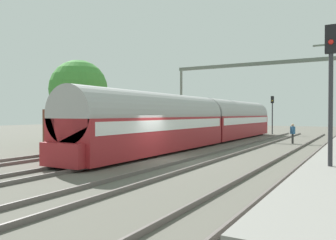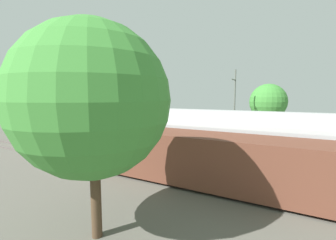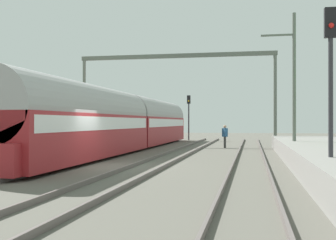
# 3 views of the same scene
# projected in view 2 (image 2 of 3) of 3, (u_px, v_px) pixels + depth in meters

# --- Properties ---
(ground) EXTENTS (120.00, 120.00, 0.00)m
(ground) POSITION_uv_depth(u_px,v_px,m) (301.00, 167.00, 15.96)
(ground) COLOR #5A584F
(track_far_west) EXTENTS (1.52, 60.00, 0.16)m
(track_far_west) POSITION_uv_depth(u_px,v_px,m) (306.00, 203.00, 10.39)
(track_far_west) COLOR #615855
(track_far_west) RESTS_ON ground
(track_west) EXTENTS (1.51, 60.00, 0.16)m
(track_west) POSITION_uv_depth(u_px,v_px,m) (302.00, 175.00, 14.10)
(track_west) COLOR #615855
(track_west) RESTS_ON ground
(track_east) EXTENTS (1.51, 60.00, 0.16)m
(track_east) POSITION_uv_depth(u_px,v_px,m) (300.00, 158.00, 17.81)
(track_east) COLOR #615855
(track_east) RESTS_ON ground
(track_far_east) EXTENTS (1.52, 60.00, 0.16)m
(track_far_east) POSITION_uv_depth(u_px,v_px,m) (298.00, 147.00, 21.52)
(track_far_east) COLOR #615855
(track_far_east) RESTS_ON ground
(platform) EXTENTS (4.40, 28.00, 0.90)m
(platform) POSITION_uv_depth(u_px,v_px,m) (278.00, 136.00, 25.76)
(platform) COLOR gray
(platform) RESTS_ON ground
(passenger_train) EXTENTS (2.93, 32.85, 3.82)m
(passenger_train) POSITION_uv_depth(u_px,v_px,m) (153.00, 131.00, 19.16)
(passenger_train) COLOR maroon
(passenger_train) RESTS_ON ground
(freight_car) EXTENTS (2.80, 13.00, 2.70)m
(freight_car) POSITION_uv_depth(u_px,v_px,m) (205.00, 159.00, 12.58)
(freight_car) COLOR brown
(freight_car) RESTS_ON ground
(person_crossing) EXTENTS (0.45, 0.45, 1.73)m
(person_crossing) POSITION_uv_depth(u_px,v_px,m) (157.00, 129.00, 26.70)
(person_crossing) COLOR #333333
(person_crossing) RESTS_ON ground
(railway_signal_far) EXTENTS (0.36, 0.30, 4.83)m
(railway_signal_far) POSITION_uv_depth(u_px,v_px,m) (49.00, 111.00, 28.69)
(railway_signal_far) COLOR #2D2D33
(railway_signal_far) RESTS_ON ground
(catenary_gantry) EXTENTS (17.14, 0.28, 7.86)m
(catenary_gantry) POSITION_uv_depth(u_px,v_px,m) (104.00, 87.00, 24.15)
(catenary_gantry) COLOR #5F675E
(catenary_gantry) RESTS_ON ground
(catenary_pole_east_mid) EXTENTS (1.90, 0.20, 8.00)m
(catenary_pole_east_mid) POSITION_uv_depth(u_px,v_px,m) (234.00, 103.00, 26.30)
(catenary_pole_east_mid) COLOR #5F675E
(catenary_pole_east_mid) RESTS_ON ground
(tree_west_background) EXTENTS (5.23, 5.23, 7.44)m
(tree_west_background) POSITION_uv_depth(u_px,v_px,m) (93.00, 101.00, 7.53)
(tree_west_background) COLOR #4C3826
(tree_west_background) RESTS_ON ground
(tree_east_background) EXTENTS (4.59, 4.59, 6.52)m
(tree_east_background) POSITION_uv_depth(u_px,v_px,m) (268.00, 102.00, 28.87)
(tree_east_background) COLOR #4C3826
(tree_east_background) RESTS_ON ground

